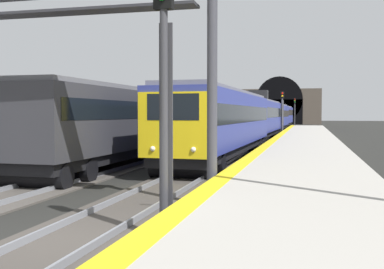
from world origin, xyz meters
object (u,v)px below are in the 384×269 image
train_main_approaching (267,117)px  overhead_signal_gantry (70,36)px  train_adjacent_platform (214,117)px  railway_signal_far (295,109)px  railway_signal_near (164,72)px  railway_signal_mid (282,110)px

train_main_approaching → overhead_signal_gantry: bearing=-1.6°
train_adjacent_platform → railway_signal_far: (52.94, -6.13, 1.17)m
train_main_approaching → railway_signal_near: (-44.58, -1.80, 1.23)m
train_main_approaching → railway_signal_mid: bearing=46.4°
train_main_approaching → railway_signal_near: size_ratio=12.97×
train_main_approaching → overhead_signal_gantry: size_ratio=8.46×
railway_signal_near → overhead_signal_gantry: 5.44m
railway_signal_far → railway_signal_mid: bearing=0.0°
train_adjacent_platform → railway_signal_near: size_ratio=10.82×
train_main_approaching → overhead_signal_gantry: overhead_signal_gantry is taller
railway_signal_far → railway_signal_near: bearing=0.0°
railway_signal_far → overhead_signal_gantry: 84.92m
railway_signal_near → railway_signal_far: bearing=-180.0°
train_main_approaching → train_adjacent_platform: bearing=-23.6°
railway_signal_near → railway_signal_mid: 42.79m
railway_signal_mid → train_main_approaching: bearing=-135.0°
railway_signal_far → train_adjacent_platform: bearing=-6.6°
train_main_approaching → railway_signal_near: railway_signal_near is taller
train_adjacent_platform → railway_signal_near: railway_signal_near is taller
train_adjacent_platform → railway_signal_mid: bearing=-38.2°
train_main_approaching → train_adjacent_platform: (-9.27, 4.32, 0.02)m
railway_signal_far → train_main_approaching: bearing=-2.4°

